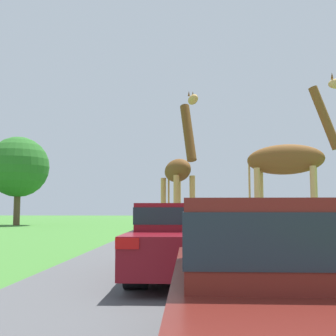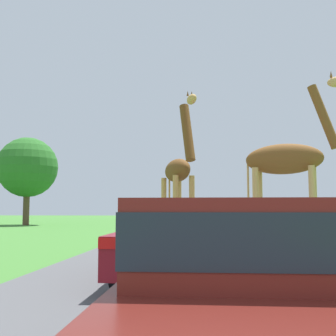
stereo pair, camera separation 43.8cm
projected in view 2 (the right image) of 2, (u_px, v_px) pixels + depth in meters
The scene contains 8 objects.
road at pixel (206, 227), 29.32m from camera, with size 7.50×120.00×0.00m.
giraffe_near_road at pixel (179, 174), 13.81m from camera, with size 1.38×2.55×4.94m.
giraffe_companion at pixel (288, 164), 11.84m from camera, with size 2.86×1.35×5.07m.
car_lead_maroon at pixel (250, 286), 3.10m from camera, with size 1.80×4.06×1.36m.
car_queue_right at pixel (200, 219), 24.50m from camera, with size 1.84×4.07×1.35m.
car_queue_left at pixel (175, 237), 8.20m from camera, with size 1.90×4.57×1.40m.
car_far_ahead at pixel (223, 217), 30.43m from camera, with size 1.75×4.73×1.36m.
tree_far_right at pixel (27, 168), 33.76m from camera, with size 4.80×4.80×7.01m.
Camera 2 is at (-0.26, 0.30, 1.30)m, focal length 45.00 mm.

